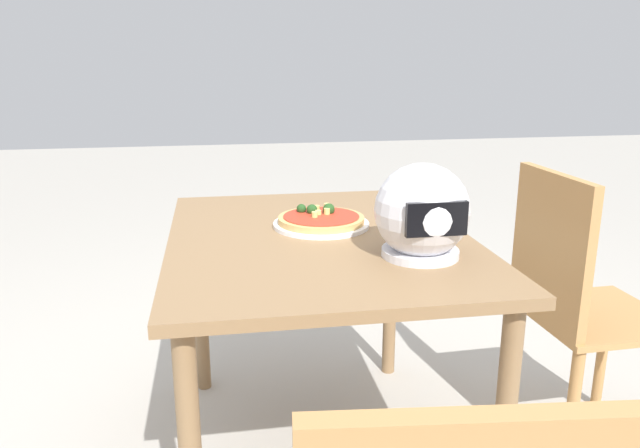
{
  "coord_description": "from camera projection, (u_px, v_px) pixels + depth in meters",
  "views": [
    {
      "loc": [
        0.28,
        1.66,
        1.23
      ],
      "look_at": [
        -0.01,
        -0.04,
        0.75
      ],
      "focal_mm": 34.54,
      "sensor_mm": 36.0,
      "label": 1
    }
  ],
  "objects": [
    {
      "name": "pizza_plate",
      "position": [
        321.0,
        224.0,
        1.84
      ],
      "size": [
        0.29,
        0.29,
        0.01
      ],
      "primitive_type": "cylinder",
      "color": "white",
      "rests_on": "dining_table"
    },
    {
      "name": "chair_side",
      "position": [
        573.0,
        298.0,
        1.89
      ],
      "size": [
        0.41,
        0.41,
        0.9
      ],
      "color": "#B7844C",
      "rests_on": "ground"
    },
    {
      "name": "motorcycle_helmet",
      "position": [
        422.0,
        213.0,
        1.54
      ],
      "size": [
        0.24,
        0.24,
        0.24
      ],
      "color": "silver",
      "rests_on": "dining_table"
    },
    {
      "name": "dining_table",
      "position": [
        319.0,
        264.0,
        1.78
      ],
      "size": [
        0.84,
        1.09,
        0.73
      ],
      "color": "olive",
      "rests_on": "ground"
    },
    {
      "name": "pizza",
      "position": [
        321.0,
        218.0,
        1.84
      ],
      "size": [
        0.26,
        0.26,
        0.05
      ],
      "color": "tan",
      "rests_on": "pizza_plate"
    }
  ]
}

